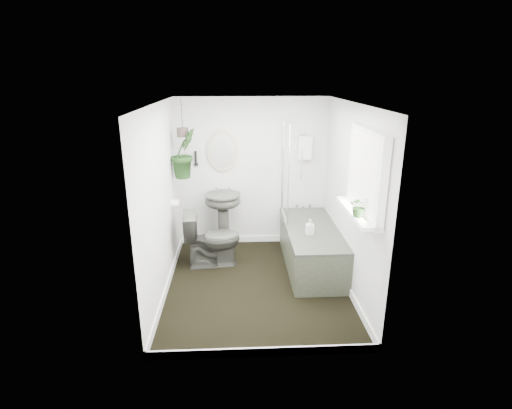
{
  "coord_description": "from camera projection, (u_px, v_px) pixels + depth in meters",
  "views": [
    {
      "loc": [
        -0.24,
        -4.61,
        2.63
      ],
      "look_at": [
        0.0,
        0.15,
        1.05
      ],
      "focal_mm": 28.0,
      "sensor_mm": 36.0,
      "label": 1
    }
  ],
  "objects": [
    {
      "name": "hanging_pot",
      "position": [
        183.0,
        132.0,
        5.48
      ],
      "size": [
        0.16,
        0.16,
        0.12
      ],
      "primitive_type": "cylinder",
      "color": "#3D3029",
      "rests_on": "ceiling"
    },
    {
      "name": "toilet",
      "position": [
        212.0,
        239.0,
        5.63
      ],
      "size": [
        0.82,
        0.52,
        0.8
      ],
      "primitive_type": "imported",
      "rotation": [
        0.0,
        0.0,
        1.67
      ],
      "color": "#383933",
      "rests_on": "floor"
    },
    {
      "name": "wall_right",
      "position": [
        351.0,
        199.0,
        4.9
      ],
      "size": [
        0.02,
        2.8,
        2.3
      ],
      "primitive_type": "cube",
      "color": "white",
      "rests_on": "ground"
    },
    {
      "name": "soap_bottle",
      "position": [
        310.0,
        227.0,
        5.28
      ],
      "size": [
        0.11,
        0.11,
        0.21
      ],
      "primitive_type": "imported",
      "rotation": [
        0.0,
        0.0,
        0.11
      ],
      "color": "#373230",
      "rests_on": "bathtub"
    },
    {
      "name": "oval_mirror",
      "position": [
        222.0,
        151.0,
        6.01
      ],
      "size": [
        0.46,
        0.03,
        0.62
      ],
      "primitive_type": "ellipsoid",
      "color": "#B8AD8F",
      "rests_on": "wall_back"
    },
    {
      "name": "window_recess",
      "position": [
        367.0,
        173.0,
        4.08
      ],
      "size": [
        0.08,
        1.0,
        0.9
      ],
      "primitive_type": "cube",
      "color": "white",
      "rests_on": "wall_right"
    },
    {
      "name": "shower_box",
      "position": [
        305.0,
        148.0,
        6.03
      ],
      "size": [
        0.2,
        0.1,
        0.35
      ],
      "primitive_type": "cube",
      "color": "white",
      "rests_on": "wall_back"
    },
    {
      "name": "ceiling",
      "position": [
        257.0,
        102.0,
        4.48
      ],
      "size": [
        2.3,
        2.8,
        0.02
      ],
      "primitive_type": "cube",
      "color": "white",
      "rests_on": "ground"
    },
    {
      "name": "bath_screen",
      "position": [
        286.0,
        171.0,
        5.76
      ],
      "size": [
        0.04,
        0.72,
        1.4
      ],
      "primitive_type": null,
      "color": "silver",
      "rests_on": "bathtub"
    },
    {
      "name": "wall_left",
      "position": [
        160.0,
        202.0,
        4.79
      ],
      "size": [
        0.02,
        2.8,
        2.3
      ],
      "primitive_type": "cube",
      "color": "white",
      "rests_on": "ground"
    },
    {
      "name": "bathtub",
      "position": [
        311.0,
        247.0,
        5.63
      ],
      "size": [
        0.72,
        1.72,
        0.58
      ],
      "primitive_type": null,
      "color": "#383933",
      "rests_on": "floor"
    },
    {
      "name": "window_sill",
      "position": [
        357.0,
        212.0,
        4.2
      ],
      "size": [
        0.18,
        1.0,
        0.04
      ],
      "primitive_type": "cube",
      "color": "white",
      "rests_on": "wall_right"
    },
    {
      "name": "pedestal_sink",
      "position": [
        223.0,
        222.0,
        6.09
      ],
      "size": [
        0.54,
        0.47,
        0.91
      ],
      "primitive_type": null,
      "rotation": [
        0.0,
        0.0,
        -0.02
      ],
      "color": "#383933",
      "rests_on": "floor"
    },
    {
      "name": "hanging_plant",
      "position": [
        184.0,
        153.0,
        5.57
      ],
      "size": [
        0.49,
        0.49,
        0.7
      ],
      "primitive_type": "imported",
      "rotation": [
        0.0,
        0.0,
        0.78
      ],
      "color": "black",
      "rests_on": "ceiling"
    },
    {
      "name": "wall_sconce",
      "position": [
        196.0,
        158.0,
        6.02
      ],
      "size": [
        0.04,
        0.04,
        0.22
      ],
      "primitive_type": "cylinder",
      "color": "black",
      "rests_on": "wall_back"
    },
    {
      "name": "floor",
      "position": [
        257.0,
        285.0,
        5.21
      ],
      "size": [
        2.3,
        2.8,
        0.02
      ],
      "primitive_type": "cube",
      "color": "black",
      "rests_on": "ground"
    },
    {
      "name": "window_blinds",
      "position": [
        362.0,
        173.0,
        4.07
      ],
      "size": [
        0.01,
        0.86,
        0.76
      ],
      "primitive_type": "cube",
      "color": "white",
      "rests_on": "wall_right"
    },
    {
      "name": "sill_plant",
      "position": [
        359.0,
        206.0,
        3.99
      ],
      "size": [
        0.21,
        0.19,
        0.21
      ],
      "primitive_type": "imported",
      "rotation": [
        0.0,
        0.0,
        -0.11
      ],
      "color": "black",
      "rests_on": "window_sill"
    },
    {
      "name": "skirting",
      "position": [
        257.0,
        281.0,
        5.19
      ],
      "size": [
        2.3,
        2.8,
        0.1
      ],
      "primitive_type": "cube",
      "color": "white",
      "rests_on": "floor"
    },
    {
      "name": "toilet_roll_holder",
      "position": [
        175.0,
        204.0,
        5.53
      ],
      "size": [
        0.11,
        0.11,
        0.11
      ],
      "primitive_type": "cylinder",
      "rotation": [
        0.0,
        1.57,
        0.0
      ],
      "color": "white",
      "rests_on": "wall_left"
    },
    {
      "name": "wall_back",
      "position": [
        252.0,
        173.0,
        6.18
      ],
      "size": [
        2.3,
        0.02,
        2.3
      ],
      "primitive_type": "cube",
      "color": "white",
      "rests_on": "ground"
    },
    {
      "name": "wall_front",
      "position": [
        265.0,
        249.0,
        3.51
      ],
      "size": [
        2.3,
        0.02,
        2.3
      ],
      "primitive_type": "cube",
      "color": "white",
      "rests_on": "ground"
    }
  ]
}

